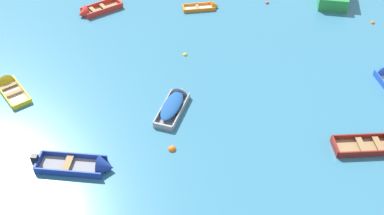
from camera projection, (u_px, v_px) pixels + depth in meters
name	position (u px, v px, depth m)	size (l,w,h in m)	color
rowboat_maroon_midfield_right	(381.00, 145.00, 24.06)	(3.62, 1.56, 1.16)	#99754C
rowboat_deep_blue_far_right	(89.00, 166.00, 22.96)	(4.15, 2.10, 1.12)	gray
rowboat_orange_near_right	(209.00, 7.00, 34.81)	(2.69, 0.93, 0.83)	beige
rowboat_grey_far_left	(175.00, 102.00, 26.46)	(2.50, 3.55, 1.05)	gray
rowboat_red_back_row_left	(92.00, 11.00, 34.16)	(3.47, 2.51, 1.09)	#99754C
rowboat_yellow_midfield_left	(7.00, 85.00, 27.83)	(2.47, 3.26, 1.05)	beige
mooring_buoy_near_foreground	(267.00, 3.00, 35.42)	(0.29, 0.29, 0.29)	red
mooring_buoy_between_boats_left	(185.00, 55.00, 30.36)	(0.30, 0.30, 0.30)	yellow
mooring_buoy_outer_edge	(172.00, 149.00, 24.06)	(0.42, 0.42, 0.42)	orange
mooring_buoy_midfield	(372.00, 23.00, 33.29)	(0.30, 0.30, 0.30)	orange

